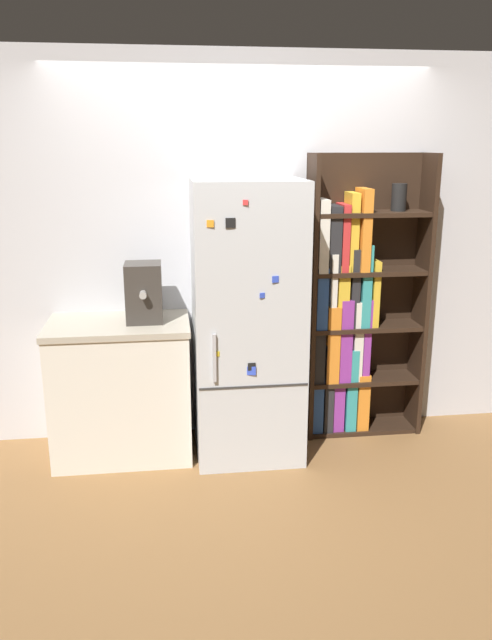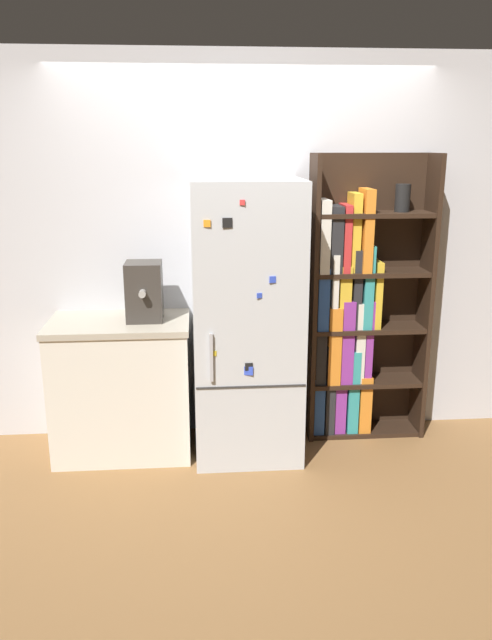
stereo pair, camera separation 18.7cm
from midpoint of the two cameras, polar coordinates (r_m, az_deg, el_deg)
name	(u,v)px [view 1 (the left image)]	position (r m, az deg, el deg)	size (l,w,h in m)	color
ground_plane	(249,456)	(4.27, -0.98, -12.32)	(16.00, 16.00, 0.00)	olive
wall_back	(240,252)	(4.30, -1.77, 6.25)	(8.00, 0.05, 2.60)	silver
refrigerator	(247,321)	(4.04, -1.23, -0.12)	(0.69, 0.68, 1.81)	silver
bookshelf	(351,313)	(4.39, 8.35, 0.64)	(0.82, 0.28, 1.96)	black
kitchen_counter	(122,389)	(4.23, -12.53, -6.15)	(0.90, 0.59, 0.91)	silver
espresso_machine	(144,292)	(4.03, -10.64, 2.49)	(0.23, 0.29, 0.38)	#38332D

